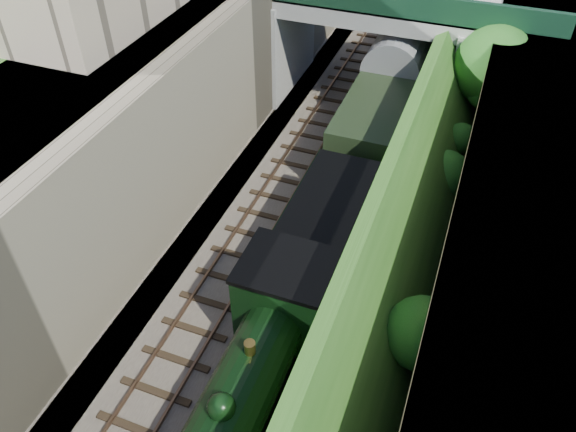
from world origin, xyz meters
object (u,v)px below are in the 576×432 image
object	(u,v)px
locomotive	(250,385)
tender	(327,230)
tree	(496,68)
road_bridge	(401,35)

from	to	relation	value
locomotive	tender	size ratio (longest dim) A/B	1.70
tree	tender	world-z (taller)	tree
road_bridge	locomotive	size ratio (longest dim) A/B	1.56
locomotive	tender	distance (m)	7.37
road_bridge	locomotive	xyz separation A→B (m)	(0.26, -20.32, -2.18)
road_bridge	tender	xyz separation A→B (m)	(0.26, -12.96, -2.46)
tree	tender	bearing A→B (deg)	-116.13
road_bridge	tree	bearing A→B (deg)	-33.98
tree	locomotive	distance (m)	17.83
road_bridge	tree	world-z (taller)	road_bridge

